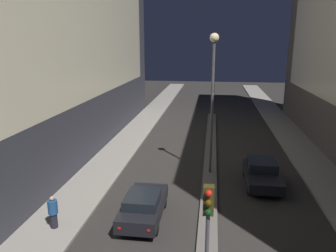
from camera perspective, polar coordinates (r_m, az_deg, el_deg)
The scene contains 7 objects.
median_strip at distance 23.72m, azimuth 7.36°, elevation -6.09°, with size 0.89×31.49×0.14m.
traffic_light_near at distance 10.15m, azimuth 6.95°, elevation -16.01°, with size 0.32×0.42×4.17m.
traffic_light_mid at distance 33.21m, azimuth 7.77°, elevation 5.43°, with size 0.32×0.42×4.17m.
street_lamp at distance 20.13m, azimuth 7.84°, elevation 8.12°, with size 0.55×0.55×8.72m.
car_left_lane at distance 16.18m, azimuth -4.29°, elevation -13.66°, with size 1.81×4.08×1.41m.
car_right_lane at distance 20.51m, azimuth 16.05°, elevation -7.88°, with size 1.92×4.23×1.48m.
pedestrian_on_left_sidewalk at distance 16.08m, azimuth -19.38°, elevation -13.88°, with size 0.43×0.43×1.54m.
Camera 1 is at (0.02, -5.49, 8.34)m, focal length 35.00 mm.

